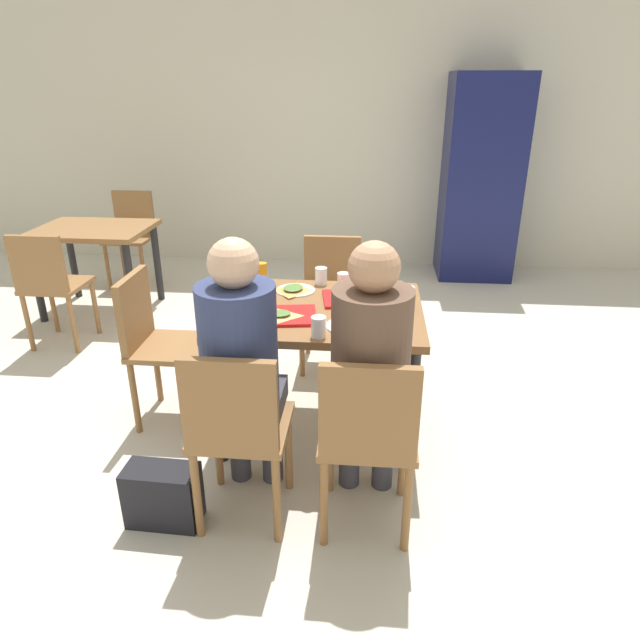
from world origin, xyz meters
TOP-DOWN VIEW (x-y plane):
  - ground_plane at (0.00, 0.00)m, footprint 10.00×10.00m
  - back_wall at (0.00, 3.20)m, footprint 10.00×0.10m
  - main_table at (0.00, 0.00)m, footprint 1.07×0.86m
  - chair_near_left at (-0.27, -0.81)m, footprint 0.40×0.40m
  - chair_near_right at (0.27, -0.81)m, footprint 0.40×0.40m
  - chair_far_side at (0.00, 0.81)m, footprint 0.40×0.40m
  - chair_left_end at (-0.92, 0.00)m, footprint 0.40×0.40m
  - person_in_red at (-0.27, -0.67)m, footprint 0.32×0.42m
  - person_in_brown_jacket at (0.27, -0.67)m, footprint 0.32×0.42m
  - tray_red_near at (-0.19, -0.15)m, footprint 0.39×0.31m
  - tray_red_far at (0.19, 0.13)m, footprint 0.39×0.31m
  - paper_plate_center at (-0.16, 0.24)m, footprint 0.22×0.22m
  - paper_plate_near_edge at (0.16, -0.24)m, footprint 0.22×0.22m
  - pizza_slice_a at (-0.20, -0.17)m, footprint 0.21×0.16m
  - pizza_slice_b at (0.21, 0.11)m, footprint 0.27×0.22m
  - pizza_slice_c at (-0.17, 0.23)m, footprint 0.16×0.20m
  - plastic_cup_a at (-0.03, 0.37)m, footprint 0.07×0.07m
  - plastic_cup_b at (0.03, -0.37)m, footprint 0.07×0.07m
  - plastic_cup_c at (-0.43, 0.06)m, footprint 0.07×0.07m
  - plastic_cup_d at (0.11, 0.28)m, footprint 0.07×0.07m
  - soda_can at (0.46, 0.02)m, footprint 0.07×0.07m
  - condiment_bottle at (-0.35, 0.24)m, footprint 0.06×0.06m
  - foil_bundle at (-0.46, -0.02)m, footprint 0.10×0.10m
  - handbag at (-0.62, -0.83)m, footprint 0.33×0.17m
  - drink_fridge at (1.29, 2.85)m, footprint 0.70×0.60m
  - background_table at (-2.00, 1.57)m, footprint 0.90×0.70m
  - background_chair_near at (-2.00, 0.84)m, footprint 0.40×0.40m
  - background_chair_far at (-2.00, 2.30)m, footprint 0.40×0.40m

SIDE VIEW (x-z plane):
  - ground_plane at x=0.00m, z-range -0.02..0.00m
  - handbag at x=-0.62m, z-range 0.00..0.28m
  - chair_near_left at x=-0.27m, z-range 0.08..0.95m
  - chair_near_right at x=0.27m, z-range 0.08..0.95m
  - chair_far_side at x=0.00m, z-range 0.08..0.95m
  - chair_left_end at x=-0.92m, z-range 0.08..0.95m
  - background_chair_near at x=-2.00m, z-range 0.08..0.95m
  - background_chair_far at x=-2.00m, z-range 0.08..0.95m
  - background_table at x=-2.00m, z-range 0.24..0.96m
  - main_table at x=0.00m, z-range 0.26..0.99m
  - paper_plate_center at x=-0.16m, z-range 0.72..0.73m
  - paper_plate_near_edge at x=0.16m, z-range 0.72..0.73m
  - tray_red_near at x=-0.19m, z-range 0.72..0.74m
  - tray_red_far at x=0.19m, z-range 0.72..0.74m
  - pizza_slice_c at x=-0.17m, z-range 0.73..0.75m
  - pizza_slice_b at x=0.21m, z-range 0.74..0.76m
  - pizza_slice_a at x=-0.20m, z-range 0.74..0.76m
  - person_in_red at x=-0.27m, z-range 0.12..1.40m
  - person_in_brown_jacket at x=0.27m, z-range 0.12..1.40m
  - plastic_cup_a at x=-0.03m, z-range 0.72..0.82m
  - plastic_cup_b at x=0.03m, z-range 0.72..0.82m
  - plastic_cup_c at x=-0.43m, z-range 0.72..0.82m
  - plastic_cup_d at x=0.11m, z-range 0.72..0.82m
  - foil_bundle at x=-0.46m, z-range 0.72..0.82m
  - soda_can at x=0.46m, z-range 0.72..0.84m
  - condiment_bottle at x=-0.35m, z-range 0.72..0.88m
  - drink_fridge at x=1.29m, z-range 0.00..1.90m
  - back_wall at x=0.00m, z-range 0.00..2.80m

